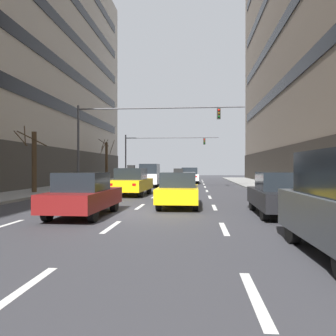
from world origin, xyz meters
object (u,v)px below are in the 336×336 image
street_tree_1 (106,160)px  street_tree_2 (34,160)px  car_driving_2 (150,175)px  car_driving_1 (84,195)px  car_driving_4 (189,176)px  traffic_signal_1 (157,147)px  traffic_signal_0 (131,126)px  taxi_driving_3 (179,190)px  car_parked_1 (280,194)px  taxi_driving_5 (132,182)px  taxi_driving_0 (133,175)px

street_tree_1 → street_tree_2: street_tree_1 is taller
car_driving_2 → car_driving_1: bearing=-89.7°
car_driving_1 → car_driving_4: (3.35, 24.36, 0.07)m
traffic_signal_1 → car_driving_2: bearing=-85.5°
car_driving_4 → traffic_signal_0: size_ratio=0.35×
taxi_driving_3 → car_driving_4: bearing=89.8°
car_parked_1 → street_tree_2: size_ratio=0.98×
taxi_driving_3 → traffic_signal_0: 12.91m
taxi_driving_5 → traffic_signal_1: traffic_signal_1 is taller
taxi_driving_5 → traffic_signal_1: bearing=93.1°
traffic_signal_0 → street_tree_2: bearing=-135.9°
taxi_driving_5 → street_tree_2: bearing=177.2°
car_driving_2 → taxi_driving_3: size_ratio=1.03×
car_driving_2 → street_tree_2: 10.93m
taxi_driving_5 → traffic_signal_0: traffic_signal_0 is taller
taxi_driving_0 → street_tree_1: 3.74m
taxi_driving_3 → car_parked_1: 4.43m
taxi_driving_5 → traffic_signal_0: bearing=101.8°
taxi_driving_3 → traffic_signal_0: (-4.42, 11.35, 4.28)m
taxi_driving_5 → street_tree_2: (-6.58, 0.32, 1.38)m
street_tree_1 → street_tree_2: (-0.01, -17.49, -0.36)m
taxi_driving_5 → taxi_driving_3: bearing=-60.6°
taxi_driving_0 → taxi_driving_5: size_ratio=0.95×
taxi_driving_0 → car_parked_1: (10.43, -25.29, -0.02)m
car_driving_2 → traffic_signal_0: traffic_signal_0 is taller
traffic_signal_0 → street_tree_1: traffic_signal_0 is taller
car_driving_4 → traffic_signal_0: 11.75m
taxi_driving_5 → traffic_signal_0: size_ratio=0.35×
taxi_driving_3 → taxi_driving_0: bearing=105.9°
car_driving_1 → street_tree_2: size_ratio=0.97×
taxi_driving_0 → taxi_driving_3: taxi_driving_0 is taller
car_driving_4 → traffic_signal_1: 9.94m
street_tree_2 → car_driving_1: bearing=-54.2°
car_driving_2 → car_parked_1: size_ratio=0.99×
street_tree_2 → car_driving_2: bearing=53.6°
traffic_signal_1 → street_tree_2: (-5.29, -23.29, -2.29)m
car_driving_4 → traffic_signal_1: (-4.60, 8.02, 3.66)m
car_driving_2 → traffic_signal_0: (-1.03, -3.49, 4.02)m
taxi_driving_0 → traffic_signal_1: (2.04, 6.30, 3.71)m
taxi_driving_0 → street_tree_1: size_ratio=0.89×
car_parked_1 → traffic_signal_0: 16.44m
car_driving_4 → traffic_signal_1: bearing=119.8°
traffic_signal_0 → traffic_signal_1: size_ratio=1.06×
traffic_signal_0 → traffic_signal_1: 18.05m
traffic_signal_1 → street_tree_2: traffic_signal_1 is taller
taxi_driving_3 → traffic_signal_0: size_ratio=0.31×
car_driving_1 → car_parked_1: bearing=6.3°
taxi_driving_5 → traffic_signal_0: 7.07m
car_driving_2 → street_tree_1: size_ratio=0.86×
car_driving_1 → car_driving_4: 24.59m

